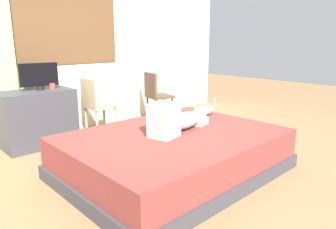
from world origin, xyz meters
The scene contains 10 objects.
ground_plane centered at (0.00, 0.00, 0.00)m, with size 16.00×16.00×0.00m, color olive.
back_wall_with_window centered at (0.00, 2.28, 1.46)m, with size 6.40×0.14×2.90m.
bed centered at (-0.03, 0.00, 0.21)m, with size 2.23×1.66×0.43m.
person_lying centered at (0.10, 0.05, 0.55)m, with size 0.94×0.43×0.34m.
cat centered at (0.82, 0.28, 0.50)m, with size 0.36×0.12×0.21m.
desk centered at (-0.71, 1.88, 0.37)m, with size 0.90×0.56×0.74m.
tv_monitor centered at (-0.64, 1.88, 0.92)m, with size 0.48×0.10×0.35m.
cup centered at (-0.49, 1.86, 0.78)m, with size 0.08×0.08×0.08m, color #B23D38.
chair_by_desk centered at (0.01, 1.62, 0.51)m, with size 0.38×0.38×0.86m.
chair_spare centered at (1.15, 1.64, 0.51)m, with size 0.45×0.45×0.86m.
Camera 1 is at (-2.19, -2.20, 1.38)m, focal length 33.17 mm.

